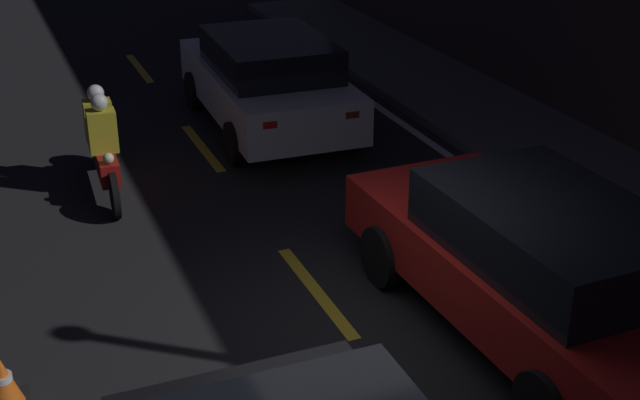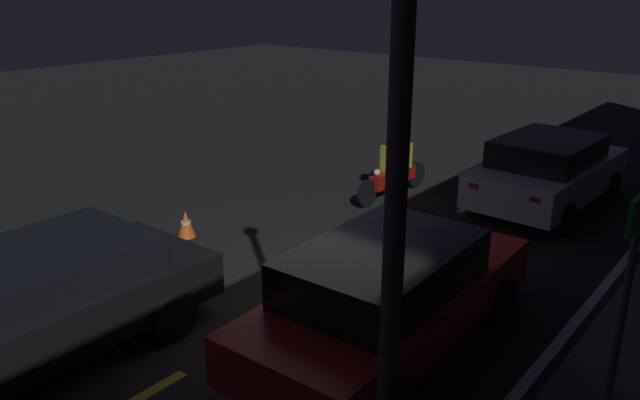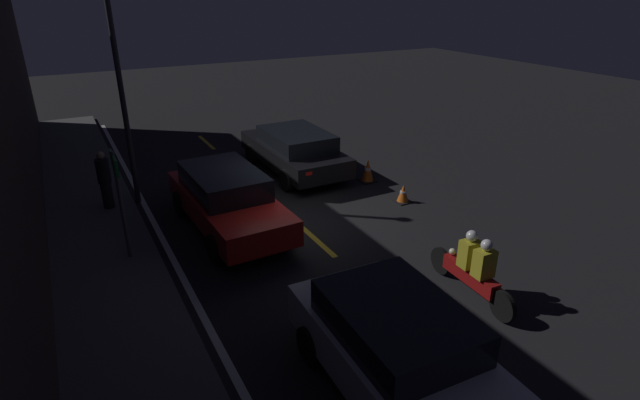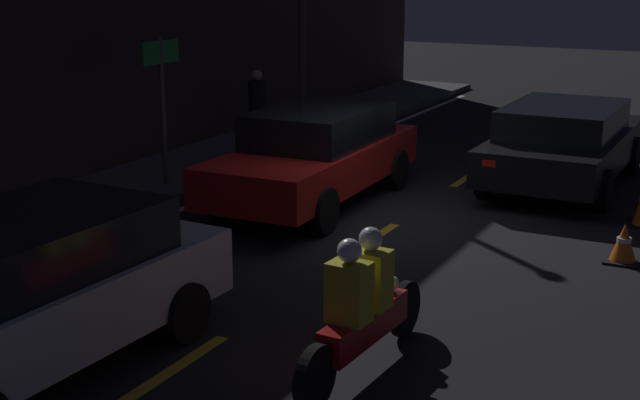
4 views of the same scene
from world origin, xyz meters
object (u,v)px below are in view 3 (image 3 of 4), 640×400
object	(u,v)px
traffic_cone_mid	(368,171)
sedan_white	(401,352)
pedestrian	(105,180)
motorcycle	(474,268)
van_black	(294,149)
traffic_cone_near	(403,194)
taxi_red	(227,198)
street_lamp	(120,86)
shop_sign	(118,184)

from	to	relation	value
traffic_cone_mid	sedan_white	bearing A→B (deg)	149.69
pedestrian	motorcycle	bearing A→B (deg)	-142.88
van_black	pedestrian	bearing A→B (deg)	94.58
pedestrian	traffic_cone_near	bearing A→B (deg)	-113.43
sedan_white	taxi_red	size ratio (longest dim) A/B	0.92
street_lamp	van_black	bearing A→B (deg)	-88.52
traffic_cone_mid	van_black	bearing A→B (deg)	41.40
motorcycle	pedestrian	distance (m)	9.43
shop_sign	motorcycle	bearing A→B (deg)	-128.75
traffic_cone_near	shop_sign	xyz separation A→B (m)	(0.18, 7.27, 1.58)
van_black	traffic_cone_near	xyz separation A→B (m)	(-3.64, -1.60, -0.51)
taxi_red	traffic_cone_mid	xyz separation A→B (m)	(1.03, -4.82, -0.44)
motorcycle	traffic_cone_near	world-z (taller)	motorcycle
traffic_cone_near	traffic_cone_mid	world-z (taller)	traffic_cone_mid
van_black	shop_sign	distance (m)	6.72
motorcycle	street_lamp	distance (m)	9.62
sedan_white	traffic_cone_near	distance (m)	7.25
taxi_red	sedan_white	bearing A→B (deg)	1.91
traffic_cone_near	traffic_cone_mid	size ratio (longest dim) A/B	0.73
pedestrian	street_lamp	size ratio (longest dim) A/B	0.27
van_black	street_lamp	bearing A→B (deg)	91.35
traffic_cone_near	pedestrian	xyz separation A→B (m)	(3.17, 7.32, 0.68)
van_black	pedestrian	size ratio (longest dim) A/B	2.95
taxi_red	street_lamp	bearing A→B (deg)	-149.47
motorcycle	traffic_cone_mid	xyz separation A→B (m)	(6.15, -1.64, -0.28)
taxi_red	pedestrian	size ratio (longest dim) A/B	2.96
taxi_red	traffic_cone_near	distance (m)	4.90
shop_sign	street_lamp	xyz separation A→B (m)	(3.34, -0.74, 1.40)
van_black	pedestrian	world-z (taller)	pedestrian
motorcycle	street_lamp	world-z (taller)	street_lamp
traffic_cone_near	traffic_cone_mid	bearing A→B (deg)	-0.35
sedan_white	pedestrian	world-z (taller)	pedestrian
taxi_red	pedestrian	xyz separation A→B (m)	(2.40, 2.51, 0.14)
taxi_red	shop_sign	xyz separation A→B (m)	(-0.60, 2.46, 1.04)
taxi_red	traffic_cone_mid	bearing A→B (deg)	100.46
sedan_white	van_black	bearing A→B (deg)	165.56
sedan_white	taxi_red	world-z (taller)	same
pedestrian	street_lamp	world-z (taller)	street_lamp
shop_sign	traffic_cone_near	bearing A→B (deg)	-91.41
traffic_cone_near	motorcycle	bearing A→B (deg)	159.43
sedan_white	street_lamp	distance (m)	9.81
van_black	motorcycle	bearing A→B (deg)	179.68
sedan_white	shop_sign	bearing A→B (deg)	-151.98
motorcycle	taxi_red	bearing A→B (deg)	34.80
sedan_white	van_black	distance (m)	9.79
traffic_cone_mid	street_lamp	size ratio (longest dim) A/B	0.12
traffic_cone_near	pedestrian	world-z (taller)	pedestrian
taxi_red	street_lamp	size ratio (longest dim) A/B	0.80
motorcycle	street_lamp	bearing A→B (deg)	34.94
sedan_white	traffic_cone_near	world-z (taller)	sedan_white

